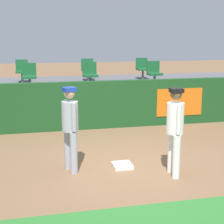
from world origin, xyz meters
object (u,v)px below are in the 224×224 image
Objects in this scene: seat_back_right at (142,67)px; seat_front_center at (90,73)px; seat_front_right at (154,72)px; first_base at (122,165)px; seat_back_left at (22,70)px; player_fielder_home at (175,126)px; seat_back_center at (88,68)px; seat_front_left at (29,75)px; player_runner_visitor at (70,123)px.

seat_back_right is 3.00m from seat_front_center.
seat_back_right is 1.81m from seat_front_right.
seat_back_left is (-2.16, 6.57, 1.48)m from first_base.
seat_front_right is at bearing -21.72° from seat_back_left.
first_base is 0.23× the size of player_fielder_home.
first_base is 6.74m from seat_back_center.
first_base is 0.48× the size of seat_front_left.
seat_back_left is 2.89m from seat_front_center.
seat_back_right is 1.00× the size of seat_front_left.
seat_front_center is at bearing -167.17° from player_fielder_home.
first_base is at bearing -119.89° from player_fielder_home.
player_fielder_home reaches higher than first_base.
player_fielder_home is 2.11× the size of seat_front_center.
player_fielder_home is at bearing -34.12° from first_base.
seat_front_center is (-0.20, -1.80, 0.00)m from seat_back_center.
seat_front_left is (0.28, -1.80, 0.00)m from seat_back_left.
player_runner_visitor is 5.87m from seat_front_right.
player_fielder_home is (0.91, -0.62, 0.98)m from first_base.
player_runner_visitor is (-1.09, 0.04, 0.98)m from first_base.
player_runner_visitor is 6.63m from seat_back_left.
seat_front_left is (-1.89, 4.77, 1.48)m from first_base.
seat_back_center reaches higher than player_runner_visitor.
seat_back_center reaches higher than player_fielder_home.
seat_front_right is at bearing 0.00° from seat_front_left.
seat_back_center is (2.46, 0.00, 0.00)m from seat_back_left.
seat_front_center is at bearing 88.86° from first_base.
player_runner_visitor is at bearing -80.36° from seat_front_left.
seat_front_left is 1.98m from seat_front_center.
first_base is at bearing -92.61° from seat_back_center.
seat_front_right is 1.00× the size of seat_front_center.
seat_back_center is (2.19, 1.80, 0.00)m from seat_front_left.
seat_back_right is 2.20m from seat_back_center.
seat_back_left is 4.86m from seat_front_right.
seat_back_center is at bearing 180.00° from seat_back_right.
seat_front_right is 2.73m from seat_back_center.
player_runner_visitor is 7.46m from seat_back_right.
seat_back_left is 1.00× the size of seat_front_left.
seat_back_left is at bearing 172.46° from player_runner_visitor.
first_base is 5.00m from seat_front_center.
player_fielder_home is 5.60m from seat_front_right.
seat_front_center is (2.26, -1.80, 0.00)m from seat_back_left.
player_fielder_home is at bearing -105.02° from seat_front_right.
seat_back_right reaches higher than first_base.
seat_back_left is 4.66m from seat_back_right.
player_runner_visitor is 2.09× the size of seat_front_center.
player_fielder_home is 5.47m from seat_front_center.
seat_front_left reaches higher than player_runner_visitor.
seat_back_center is at bearing 138.79° from seat_front_right.
seat_front_right is at bearing -0.00° from seat_front_center.
seat_back_left is 1.00× the size of seat_front_center.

